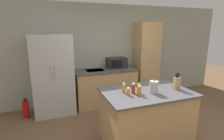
{
  "coord_description": "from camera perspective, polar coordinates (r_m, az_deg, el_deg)",
  "views": [
    {
      "loc": [
        -1.58,
        -2.21,
        1.95
      ],
      "look_at": [
        -0.26,
        1.4,
        1.05
      ],
      "focal_mm": 28.0,
      "sensor_mm": 36.0,
      "label": 1
    }
  ],
  "objects": [
    {
      "name": "wall_back",
      "position": [
        4.85,
        -0.89,
        5.47
      ],
      "size": [
        7.2,
        0.06,
        2.6
      ],
      "color": "#9EA393",
      "rests_on": "ground_plane"
    },
    {
      "name": "refrigerator",
      "position": [
        4.27,
        -18.62,
        -1.47
      ],
      "size": [
        0.89,
        0.75,
        1.84
      ],
      "color": "#B7BABC",
      "rests_on": "ground_plane"
    },
    {
      "name": "back_counter",
      "position": [
        4.64,
        -2.07,
        -5.41
      ],
      "size": [
        1.6,
        0.68,
        0.94
      ],
      "color": "tan",
      "rests_on": "ground_plane"
    },
    {
      "name": "pantry_cabinet",
      "position": [
        5.04,
        11.0,
        2.84
      ],
      "size": [
        0.61,
        0.56,
        2.13
      ],
      "color": "tan",
      "rests_on": "ground_plane"
    },
    {
      "name": "kitchen_island",
      "position": [
        3.19,
        10.94,
        -14.69
      ],
      "size": [
        1.48,
        0.97,
        0.94
      ],
      "color": "tan",
      "rests_on": "ground_plane"
    },
    {
      "name": "microwave",
      "position": [
        4.72,
        1.49,
        2.43
      ],
      "size": [
        0.5,
        0.37,
        0.26
      ],
      "color": "#232326",
      "rests_on": "back_counter"
    },
    {
      "name": "knife_block",
      "position": [
        3.21,
        20.41,
        -3.98
      ],
      "size": [
        0.11,
        0.07,
        0.29
      ],
      "color": "tan",
      "rests_on": "kitchen_island"
    },
    {
      "name": "spice_bottle_tall_dark",
      "position": [
        2.77,
        5.33,
        -7.08
      ],
      "size": [
        0.05,
        0.05,
        0.12
      ],
      "color": "orange",
      "rests_on": "kitchen_island"
    },
    {
      "name": "spice_bottle_short_red",
      "position": [
        2.89,
        8.61,
        -5.99
      ],
      "size": [
        0.04,
        0.04,
        0.15
      ],
      "color": "#B2281E",
      "rests_on": "kitchen_island"
    },
    {
      "name": "spice_bottle_amber_oil",
      "position": [
        2.86,
        6.96,
        -6.01
      ],
      "size": [
        0.06,
        0.06,
        0.17
      ],
      "color": "#B2281E",
      "rests_on": "kitchen_island"
    },
    {
      "name": "spice_bottle_green_herb",
      "position": [
        2.88,
        3.84,
        -5.91
      ],
      "size": [
        0.05,
        0.05,
        0.16
      ],
      "color": "gold",
      "rests_on": "kitchen_island"
    },
    {
      "name": "spice_bottle_pale_salt",
      "position": [
        2.8,
        8.95,
        -6.61
      ],
      "size": [
        0.06,
        0.06,
        0.16
      ],
      "color": "orange",
      "rests_on": "kitchen_island"
    },
    {
      "name": "kettle",
      "position": [
        2.92,
        13.5,
        -5.42
      ],
      "size": [
        0.14,
        0.14,
        0.22
      ],
      "color": "#B2B5B7",
      "rests_on": "kitchen_island"
    },
    {
      "name": "fire_extinguisher",
      "position": [
        4.46,
        -26.27,
        -11.32
      ],
      "size": [
        0.14,
        0.14,
        0.46
      ],
      "color": "red",
      "rests_on": "ground_plane"
    }
  ]
}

